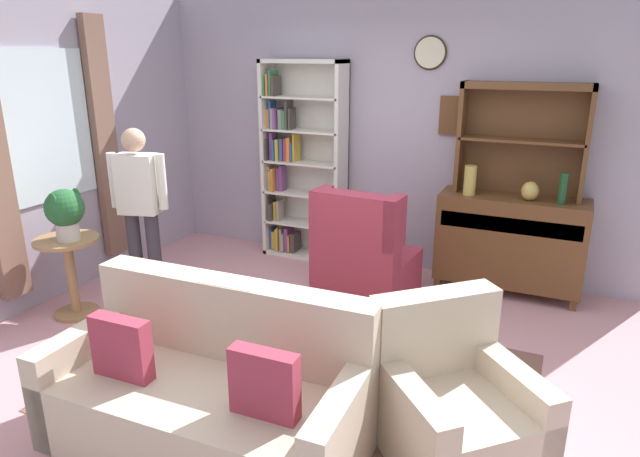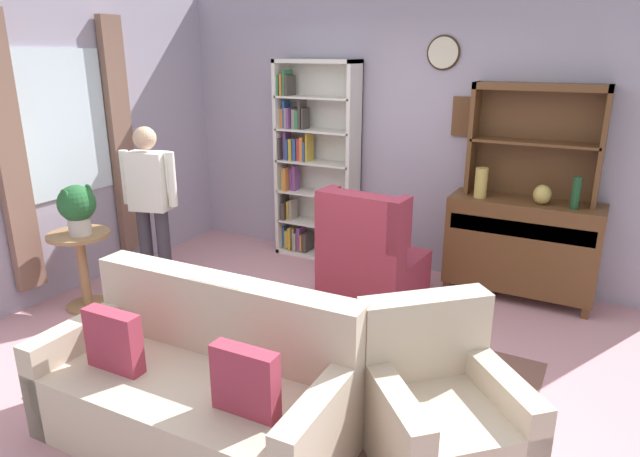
% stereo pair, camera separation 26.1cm
% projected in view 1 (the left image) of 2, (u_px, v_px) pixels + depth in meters
% --- Properties ---
extents(ground_plane, '(5.40, 4.60, 0.02)m').
position_uv_depth(ground_plane, '(297.00, 356.00, 4.15)').
color(ground_plane, '#C68C93').
extents(wall_back, '(5.00, 0.09, 2.80)m').
position_uv_depth(wall_back, '(391.00, 131.00, 5.56)').
color(wall_back, '#A399AD').
rests_on(wall_back, ground_plane).
extents(wall_left, '(0.16, 4.20, 2.80)m').
position_uv_depth(wall_left, '(34.00, 146.00, 4.74)').
color(wall_left, '#A399AD').
rests_on(wall_left, ground_plane).
extents(area_rug, '(2.98, 2.10, 0.01)m').
position_uv_depth(area_rug, '(303.00, 381.00, 3.81)').
color(area_rug, brown).
rests_on(area_rug, ground_plane).
extents(bookshelf, '(0.90, 0.30, 2.10)m').
position_uv_depth(bookshelf, '(298.00, 164.00, 5.90)').
color(bookshelf, silver).
rests_on(bookshelf, ground_plane).
extents(sideboard, '(1.30, 0.45, 0.92)m').
position_uv_depth(sideboard, '(510.00, 240.00, 5.10)').
color(sideboard, brown).
rests_on(sideboard, ground_plane).
extents(sideboard_hutch, '(1.10, 0.26, 1.00)m').
position_uv_depth(sideboard_hutch, '(523.00, 124.00, 4.87)').
color(sideboard_hutch, brown).
rests_on(sideboard_hutch, sideboard).
extents(vase_tall, '(0.11, 0.11, 0.27)m').
position_uv_depth(vase_tall, '(470.00, 180.00, 5.02)').
color(vase_tall, tan).
rests_on(vase_tall, sideboard).
extents(vase_round, '(0.15, 0.15, 0.17)m').
position_uv_depth(vase_round, '(530.00, 191.00, 4.84)').
color(vase_round, tan).
rests_on(vase_round, sideboard).
extents(bottle_wine, '(0.07, 0.07, 0.27)m').
position_uv_depth(bottle_wine, '(563.00, 189.00, 4.70)').
color(bottle_wine, '#194223').
rests_on(bottle_wine, sideboard).
extents(couch_floral, '(1.83, 0.90, 0.90)m').
position_uv_depth(couch_floral, '(211.00, 394.00, 3.14)').
color(couch_floral, beige).
rests_on(couch_floral, ground_plane).
extents(armchair_floral, '(1.08, 1.08, 0.88)m').
position_uv_depth(armchair_floral, '(454.00, 409.00, 3.05)').
color(armchair_floral, beige).
rests_on(armchair_floral, ground_plane).
extents(wingback_chair, '(0.83, 0.85, 1.05)m').
position_uv_depth(wingback_chair, '(364.00, 261.00, 4.94)').
color(wingback_chair, '#A33347').
rests_on(wingback_chair, ground_plane).
extents(plant_stand, '(0.52, 0.52, 0.69)m').
position_uv_depth(plant_stand, '(70.00, 268.00, 4.66)').
color(plant_stand, '#997047').
rests_on(plant_stand, ground_plane).
extents(potted_plant_large, '(0.31, 0.31, 0.43)m').
position_uv_depth(potted_plant_large, '(65.00, 210.00, 4.47)').
color(potted_plant_large, beige).
rests_on(potted_plant_large, plant_stand).
extents(person_reading, '(0.52, 0.29, 1.56)m').
position_uv_depth(person_reading, '(140.00, 203.00, 4.82)').
color(person_reading, '#38333D').
rests_on(person_reading, ground_plane).
extents(coffee_table, '(0.80, 0.50, 0.42)m').
position_uv_depth(coffee_table, '(285.00, 323.00, 3.87)').
color(coffee_table, brown).
rests_on(coffee_table, ground_plane).
extents(book_stack, '(0.20, 0.16, 0.09)m').
position_uv_depth(book_stack, '(298.00, 311.00, 3.81)').
color(book_stack, '#3F3833').
rests_on(book_stack, coffee_table).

